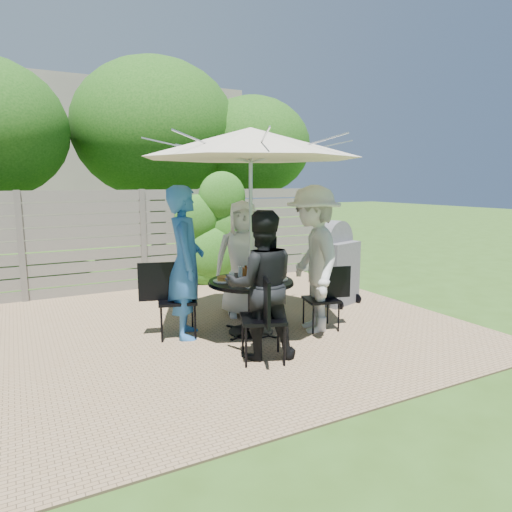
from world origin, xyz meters
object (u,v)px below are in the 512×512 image
chair_back (242,294)px  person_right (313,259)px  glass_right (269,273)px  plate_right (278,278)px  chair_left (176,315)px  person_front (261,285)px  chair_right (322,311)px  chair_front (263,336)px  plate_front (255,285)px  glass_front (262,279)px  person_left (186,263)px  bbq_grill (335,266)px  syrup_jug (246,274)px  coffee_cup (256,272)px  umbrella (251,143)px  person_back (243,259)px  plate_left (223,279)px  glass_left (232,277)px  plate_back (247,273)px  glass_back (240,271)px  patio_table (251,297)px

chair_back → person_right: person_right is taller
glass_right → plate_right: bearing=-65.6°
chair_left → person_front: person_front is taller
chair_right → chair_front: bearing=39.1°
person_front → plate_front: 0.48m
person_front → glass_front: bearing=-100.4°
chair_left → person_left: size_ratio=0.51×
bbq_grill → syrup_jug: bearing=179.5°
chair_back → coffee_cup: 0.89m
chair_right → person_right: size_ratio=0.44×
umbrella → person_left: umbrella is taller
person_front → person_back: bearing=-90.0°
chair_back → person_front: (-0.59, -1.70, 0.54)m
glass_right → plate_front: bearing=-138.5°
glass_front → umbrella: bearing=92.7°
plate_left → syrup_jug: (0.30, -0.05, 0.06)m
chair_back → plate_right: chair_back is taller
glass_left → chair_right: bearing=-14.3°
plate_back → syrup_jug: 0.32m
plate_front → glass_back: glass_back is taller
glass_back → chair_right: bearing=-32.9°
person_back → syrup_jug: (-0.31, -0.72, -0.06)m
patio_table → glass_front: size_ratio=9.95×
plate_front → syrup_jug: (0.08, 0.41, 0.06)m
chair_back → glass_right: size_ratio=7.13×
person_left → coffee_cup: size_ratio=16.17×
chair_right → bbq_grill: (0.98, 0.98, 0.36)m
patio_table → person_back: (0.27, 0.78, 0.36)m
glass_front → coffee_cup: size_ratio=1.17×
chair_left → plate_left: chair_left is taller
plate_back → chair_front: bearing=-109.3°
plate_right → chair_left: bearing=160.7°
glass_back → syrup_jug: 0.21m
person_back → glass_left: (-0.55, -0.80, -0.07)m
plate_back → plate_right: 0.51m
person_back → chair_left: person_back is taller
plate_back → glass_left: 0.53m
chair_front → person_front: (0.05, 0.13, 0.54)m
chair_front → syrup_jug: bearing=5.5°
syrup_jug → chair_left: bearing=163.9°
chair_left → chair_back: bearing=41.1°
glass_front → plate_front: bearing=-155.6°
chair_back → person_back: person_back is taller
glass_left → patio_table: bearing=2.7°
chair_right → person_back: bearing=-46.6°
chair_left → plate_back: size_ratio=3.80×
patio_table → plate_back: plate_back is taller
glass_back → bbq_grill: size_ratio=0.10×
glass_right → person_right: bearing=-29.7°
umbrella → plate_front: bearing=-109.3°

